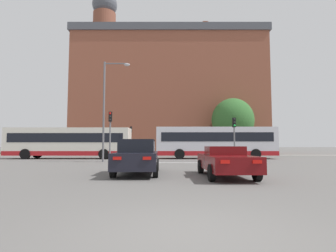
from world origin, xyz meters
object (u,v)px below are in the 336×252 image
Objects in this scene: bus_crossing_lead at (214,142)px; pedestrian_waiting at (109,148)px; car_roadster_right at (224,161)px; traffic_light_far_left at (130,136)px; traffic_light_near_left at (109,128)px; street_lamp_junction at (107,101)px; traffic_light_near_right at (233,132)px; pedestrian_walking_east at (221,148)px; car_saloon_left at (137,157)px; bus_crossing_trailing at (68,142)px.

bus_crossing_lead is 15.67m from pedestrian_waiting.
car_roadster_right is 1.19× the size of traffic_light_far_left.
traffic_light_near_left is (-7.13, 9.78, 2.07)m from car_roadster_right.
street_lamp_junction reaches higher than traffic_light_near_left.
traffic_light_near_left is at bearing -177.17° from traffic_light_near_right.
traffic_light_near_right reaches higher than pedestrian_walking_east.
pedestrian_walking_east is (2.01, 14.55, -1.55)m from traffic_light_near_right.
traffic_light_near_right is at bearing -38.14° from pedestrian_walking_east.
traffic_light_near_right is 0.43× the size of street_lamp_junction.
pedestrian_walking_east is (12.48, 0.95, -1.71)m from traffic_light_far_left.
bus_crossing_lead reaches higher than pedestrian_waiting.
traffic_light_far_left is 0.96× the size of traffic_light_near_left.
traffic_light_far_left is at bearing 127.58° from traffic_light_near_right.
pedestrian_waiting is (-2.94, 0.61, -1.58)m from traffic_light_far_left.
traffic_light_far_left is at bearing -96.09° from pedestrian_waiting.
street_lamp_junction reaches higher than pedestrian_waiting.
pedestrian_waiting reaches higher than car_saloon_left.
traffic_light_near_right reaches higher than pedestrian_waiting.
bus_crossing_lead is 9.81m from pedestrian_walking_east.
traffic_light_near_right is at bearing 51.16° from car_saloon_left.
street_lamp_junction is at bearing 109.75° from car_saloon_left.
pedestrian_waiting is at bearing 101.63° from street_lamp_junction.
pedestrian_waiting is (-10.39, 24.50, 0.38)m from car_roadster_right.
street_lamp_junction reaches higher than bus_crossing_lead.
pedestrian_waiting is 1.11× the size of pedestrian_walking_east.
traffic_light_far_left is 3.40m from pedestrian_waiting.
traffic_light_near_right is at bearing -131.07° from pedestrian_waiting.
traffic_light_near_left reaches higher than car_saloon_left.
car_saloon_left is at bearing -68.67° from street_lamp_junction.
car_saloon_left reaches higher than car_roadster_right.
traffic_light_far_left is at bearing -30.36° from bus_crossing_trailing.
bus_crossing_trailing is at bearing 119.68° from car_saloon_left.
traffic_light_far_left is (-7.44, 23.89, 1.96)m from car_roadster_right.
pedestrian_walking_east is at bearing 4.34° from traffic_light_far_left.
traffic_light_near_right is at bearing 2.83° from traffic_light_near_left.
traffic_light_far_left reaches higher than bus_crossing_trailing.
car_roadster_right is 0.55× the size of street_lamp_junction.
car_roadster_right is 1.14× the size of traffic_light_near_left.
pedestrian_walking_east is at bearing 82.14° from traffic_light_near_right.
pedestrian_waiting reaches higher than pedestrian_walking_east.
street_lamp_junction is at bearing -90.12° from traffic_light_far_left.
traffic_light_near_right is (15.50, -5.02, 0.82)m from bus_crossing_trailing.
car_roadster_right is (3.90, -1.18, -0.14)m from car_saloon_left.
bus_crossing_trailing reaches higher than pedestrian_waiting.
street_lamp_junction is 19.59m from pedestrian_walking_east.
traffic_light_far_left is 17.17m from traffic_light_near_right.
bus_crossing_trailing is 9.45m from pedestrian_waiting.
pedestrian_walking_east is (2.66, 9.40, -0.78)m from bus_crossing_lead.
traffic_light_near_left is (5.34, -5.53, 1.08)m from bus_crossing_trailing.
car_saloon_left is 1.34× the size of traffic_light_near_right.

